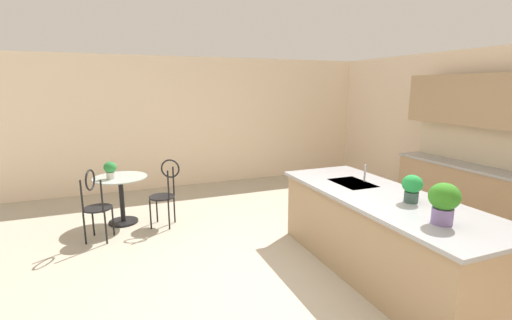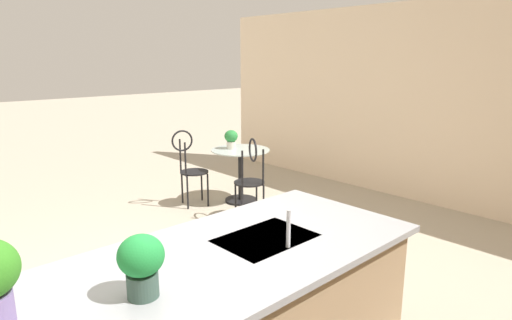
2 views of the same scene
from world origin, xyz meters
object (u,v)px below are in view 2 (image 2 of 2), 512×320
Objects in this scene: chair_by_island at (190,164)px; potted_plant_counter_near at (141,262)px; bistro_table at (241,170)px; chair_near_window at (251,175)px; potted_plant_on_table at (231,138)px.

potted_plant_counter_near is at bearing 52.60° from chair_by_island.
bistro_table is 0.74m from chair_near_window.
bistro_table is 3.09× the size of potted_plant_on_table.
potted_plant_counter_near is (2.61, 2.16, 0.51)m from chair_near_window.
potted_plant_on_table is (-0.32, -0.75, 0.32)m from chair_near_window.
potted_plant_on_table is at bearing -65.85° from bistro_table.
potted_plant_on_table is at bearing 159.22° from chair_by_island.
potted_plant_on_table is at bearing -135.25° from potted_plant_counter_near.
potted_plant_counter_near is at bearing 39.58° from chair_near_window.
chair_by_island is 0.67m from potted_plant_on_table.
chair_near_window reaches higher than potted_plant_on_table.
chair_by_island is at bearing -127.40° from potted_plant_counter_near.
bistro_table is 4.13m from potted_plant_counter_near.
potted_plant_counter_near reaches higher than bistro_table.
potted_plant_on_table is 4.13m from potted_plant_counter_near.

